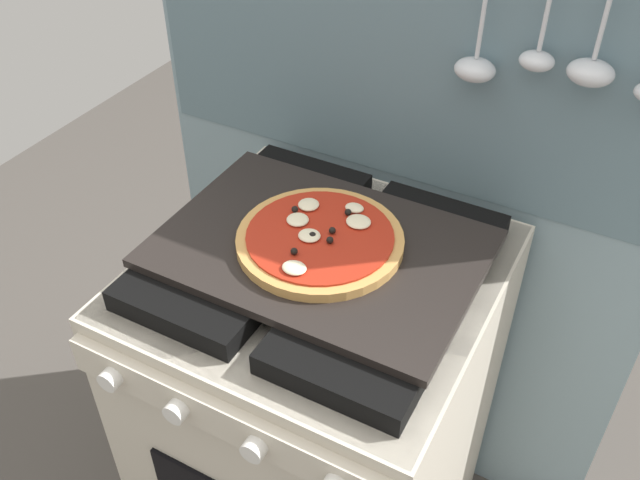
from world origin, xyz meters
The scene contains 4 objects.
kitchen_backsplash centered at (0.00, 0.33, 0.79)m, with size 1.10×0.09×1.55m.
stove centered at (0.00, 0.00, 0.45)m, with size 0.60×0.64×0.90m.
baking_tray centered at (0.00, 0.00, 0.91)m, with size 0.54×0.38×0.02m, color black.
pizza_left centered at (0.00, 0.00, 0.93)m, with size 0.28×0.28×0.03m.
Camera 1 is at (0.43, -0.80, 1.67)m, focal length 39.25 mm.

